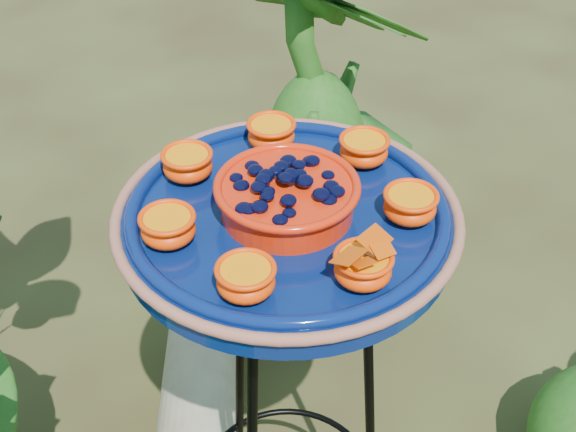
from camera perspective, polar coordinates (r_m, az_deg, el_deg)
The scene contains 4 objects.
tripod_stand at distance 1.31m, azimuth -0.05°, elevation -12.91°, with size 0.34×0.35×0.86m.
feeder_dish at distance 1.04m, azimuth -0.06°, elevation 0.16°, with size 0.48×0.48×0.10m.
driftwood_log at distance 1.86m, azimuth -6.37°, elevation -13.53°, with size 0.18×0.18×0.54m, color tan.
shrub_back_right at distance 2.04m, azimuth 1.97°, elevation 6.50°, with size 0.53×0.53×0.94m, color #244D14.
Camera 1 is at (-0.62, -0.68, 1.55)m, focal length 50.00 mm.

